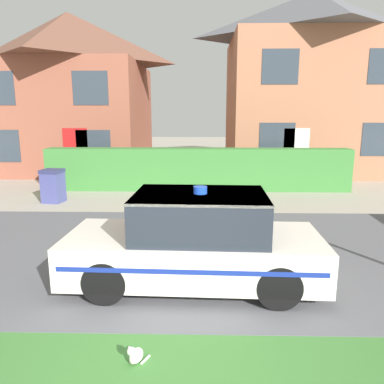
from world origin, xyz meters
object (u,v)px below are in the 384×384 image
at_px(police_car, 195,242).
at_px(house_left, 72,92).
at_px(cat, 135,355).
at_px(house_right, 311,83).
at_px(wheelie_bin, 53,186).

height_order(police_car, house_left, house_left).
height_order(cat, house_left, house_left).
relative_size(house_left, house_right, 0.91).
distance_m(cat, house_left, 16.10).
bearing_deg(cat, house_left, -132.42).
bearing_deg(wheelie_bin, police_car, -41.97).
bearing_deg(house_right, house_left, 177.67).
relative_size(house_right, wheelie_bin, 7.79).
height_order(police_car, house_right, house_right).
xyz_separation_m(house_left, wheelie_bin, (1.67, -7.20, -3.18)).
distance_m(house_left, house_right, 11.21).
distance_m(house_left, wheelie_bin, 8.05).
height_order(cat, wheelie_bin, wheelie_bin).
bearing_deg(house_left, house_right, -2.33).
height_order(cat, house_right, house_right).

